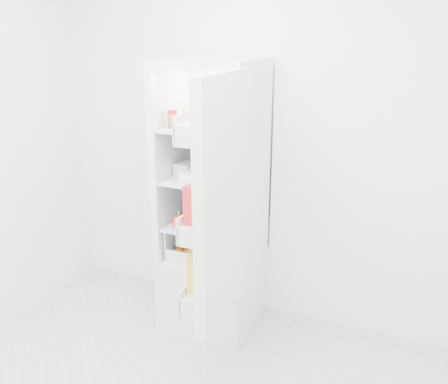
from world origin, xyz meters
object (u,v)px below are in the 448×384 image
at_px(fridge_door, 218,206).
at_px(refrigerator, 216,230).
at_px(red_cabbage, 211,216).
at_px(mushroom_bowl, 196,209).

bearing_deg(fridge_door, refrigerator, 24.32).
distance_m(refrigerator, fridge_door, 0.83).
bearing_deg(refrigerator, red_cabbage, -76.10).
bearing_deg(fridge_door, red_cabbage, 27.72).
bearing_deg(mushroom_bowl, fridge_door, -54.33).
bearing_deg(red_cabbage, mushroom_bowl, 139.05).
relative_size(red_cabbage, mushroom_bowl, 0.96).
height_order(mushroom_bowl, fridge_door, fridge_door).
xyz_separation_m(red_cabbage, mushroom_bowl, (-0.20, 0.18, -0.04)).
bearing_deg(red_cabbage, refrigerator, 103.90).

